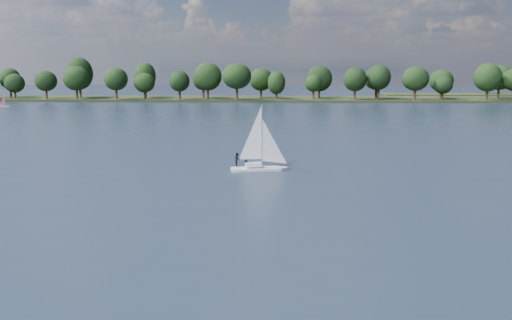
{
  "coord_description": "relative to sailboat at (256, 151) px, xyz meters",
  "views": [
    {
      "loc": [
        4.2,
        -20.59,
        11.71
      ],
      "look_at": [
        0.98,
        37.91,
        2.5
      ],
      "focal_mm": 40.0,
      "sensor_mm": 36.0,
      "label": 1
    }
  ],
  "objects": [
    {
      "name": "ground",
      "position": [
        -0.59,
        54.18,
        -2.3
      ],
      "size": [
        700.0,
        700.0,
        0.0
      ],
      "primitive_type": "plane",
      "color": "#233342",
      "rests_on": "ground"
    },
    {
      "name": "far_shore",
      "position": [
        -0.59,
        166.18,
        -2.3
      ],
      "size": [
        660.0,
        40.0,
        1.5
      ],
      "primitive_type": "cube",
      "color": "black",
      "rests_on": "ground"
    },
    {
      "name": "sailboat",
      "position": [
        0.0,
        0.0,
        0.0
      ],
      "size": [
        6.49,
        3.15,
        8.23
      ],
      "rotation": [
        0.0,
        0.0,
        0.23
      ],
      "color": "white",
      "rests_on": "ground"
    },
    {
      "name": "dinghy_pink",
      "position": [
        -89.58,
        117.24,
        -1.3
      ],
      "size": [
        2.84,
        1.81,
        4.24
      ],
      "rotation": [
        0.0,
        0.0,
        0.31
      ],
      "color": "white",
      "rests_on": "ground"
    },
    {
      "name": "treeline",
      "position": [
        -7.66,
        161.88,
        5.8
      ],
      "size": [
        562.54,
        74.14,
        18.16
      ],
      "color": "black",
      "rests_on": "ground"
    }
  ]
}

